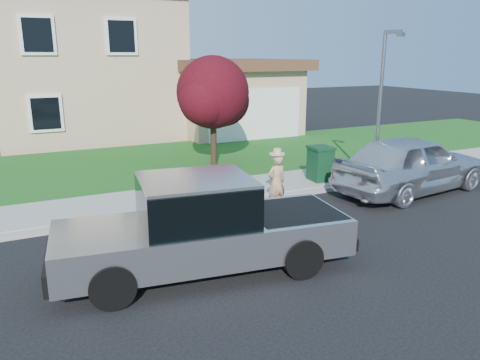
% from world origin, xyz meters
% --- Properties ---
extents(ground, '(80.00, 80.00, 0.00)m').
position_xyz_m(ground, '(0.00, 0.00, 0.00)').
color(ground, black).
rests_on(ground, ground).
extents(curb, '(40.00, 0.20, 0.12)m').
position_xyz_m(curb, '(1.00, 2.90, 0.06)').
color(curb, gray).
rests_on(curb, ground).
extents(sidewalk, '(40.00, 2.00, 0.15)m').
position_xyz_m(sidewalk, '(1.00, 4.00, 0.07)').
color(sidewalk, gray).
rests_on(sidewalk, ground).
extents(lawn, '(40.00, 7.00, 0.10)m').
position_xyz_m(lawn, '(1.00, 8.50, 0.05)').
color(lawn, '#174914').
rests_on(lawn, ground).
extents(house, '(14.00, 11.30, 6.85)m').
position_xyz_m(house, '(1.31, 16.38, 3.17)').
color(house, tan).
rests_on(house, ground).
extents(pickup_truck, '(5.60, 2.50, 1.78)m').
position_xyz_m(pickup_truck, '(-0.53, -0.33, 0.83)').
color(pickup_truck, black).
rests_on(pickup_truck, ground).
extents(woman, '(0.57, 0.40, 1.61)m').
position_xyz_m(woman, '(2.44, 2.09, 0.76)').
color(woman, tan).
rests_on(woman, ground).
extents(sedan, '(5.17, 2.57, 1.69)m').
position_xyz_m(sedan, '(6.75, 1.80, 0.85)').
color(sedan, silver).
rests_on(sedan, ground).
extents(ornamental_tree, '(2.74, 2.47, 3.77)m').
position_xyz_m(ornamental_tree, '(2.86, 7.13, 2.51)').
color(ornamental_tree, black).
rests_on(ornamental_tree, lawn).
extents(trash_bin, '(0.69, 0.78, 1.05)m').
position_xyz_m(trash_bin, '(4.85, 3.59, 0.68)').
color(trash_bin, '#0D321A').
rests_on(trash_bin, sidewalk).
extents(street_lamp, '(0.37, 0.58, 4.53)m').
position_xyz_m(street_lamp, '(6.28, 2.70, 2.59)').
color(street_lamp, slate).
rests_on(street_lamp, ground).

